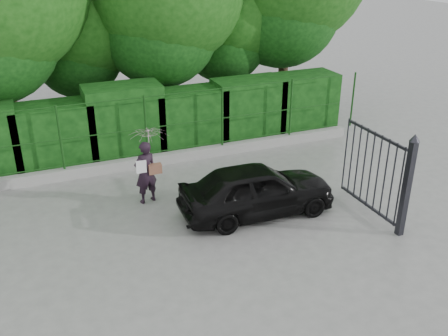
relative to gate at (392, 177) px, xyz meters
name	(u,v)px	position (x,y,z in m)	size (l,w,h in m)	color
ground	(184,250)	(-4.60, 0.72, -1.19)	(80.00, 80.00, 0.00)	gray
kerb	(135,163)	(-4.60, 5.22, -1.04)	(14.00, 0.25, 0.30)	#9E9E99
fence	(140,127)	(-4.38, 5.22, 0.01)	(14.13, 0.06, 1.80)	#144011
hedge	(122,125)	(-4.68, 6.22, -0.20)	(14.20, 1.20, 2.17)	black
gate	(392,177)	(0.00, 0.00, 0.00)	(0.22, 2.33, 2.36)	black
woman	(148,154)	(-4.66, 3.16, 0.05)	(0.95, 0.95, 1.88)	black
car	(257,189)	(-2.51, 1.58, -0.56)	(1.47, 3.66, 1.25)	black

